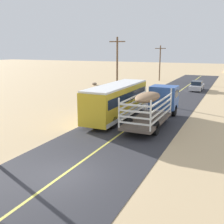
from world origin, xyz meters
The scene contains 9 objects.
ground_plane centered at (0.00, 0.00, 0.00)m, with size 240.00×240.00×0.00m, color tan.
road_surface centered at (0.00, 0.00, 0.01)m, with size 8.00×120.00×0.02m, color #2D2D33.
road_centre_line centered at (0.00, 0.00, 0.02)m, with size 0.16×117.60×0.00m, color #D8CC4C.
livestock_truck centered at (1.48, 13.12, 1.79)m, with size 2.53×9.70×3.02m.
bus centered at (-2.21, 12.13, 1.75)m, with size 2.54×10.00×3.21m.
car_far centered at (2.21, 33.76, 0.69)m, with size 1.80×4.40×1.46m.
power_pole_mid centered at (-6.71, 22.57, 4.28)m, with size 2.20×0.24×7.98m.
power_pole_far centered at (-6.71, 44.60, 3.85)m, with size 2.20×0.24×7.13m.
boulder_near_shoulder centered at (-15.68, 32.86, 0.23)m, with size 0.84×1.05×0.46m, color #84705B.
Camera 1 is at (7.81, -10.98, 6.49)m, focal length 43.73 mm.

